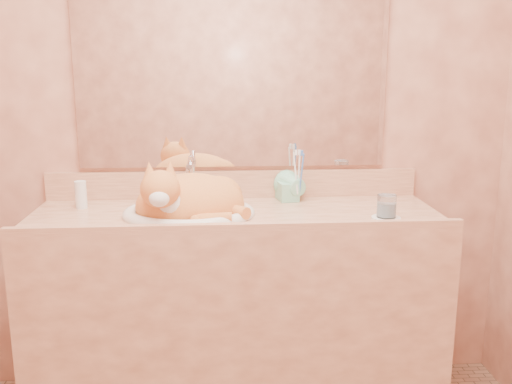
{
  "coord_description": "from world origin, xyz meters",
  "views": [
    {
      "loc": [
        -0.07,
        -1.44,
        1.42
      ],
      "look_at": [
        0.08,
        0.7,
        0.94
      ],
      "focal_mm": 40.0,
      "sensor_mm": 36.0,
      "label": 1
    }
  ],
  "objects": [
    {
      "name": "toothbrushes",
      "position": [
        0.27,
        0.88,
        0.98
      ],
      "size": [
        0.04,
        0.04,
        0.23
      ],
      "primitive_type": null,
      "color": "white",
      "rests_on": "toothbrush_cup"
    },
    {
      "name": "wall_front",
      "position": [
        0.0,
        -1.0,
        1.25
      ],
      "size": [
        2.4,
        0.02,
        2.5
      ],
      "primitive_type": "cube",
      "color": "#9A5946",
      "rests_on": "ground"
    },
    {
      "name": "toothbrush_cup",
      "position": [
        0.27,
        0.88,
        0.91
      ],
      "size": [
        0.16,
        0.16,
        0.11
      ],
      "primitive_type": "imported",
      "rotation": [
        0.0,
        0.0,
        0.37
      ],
      "color": "#7FCBA7",
      "rests_on": "vanity_counter"
    },
    {
      "name": "mirror",
      "position": [
        0.0,
        0.99,
        1.39
      ],
      "size": [
        1.3,
        0.02,
        0.8
      ],
      "primitive_type": "cube",
      "color": "white",
      "rests_on": "wall_back"
    },
    {
      "name": "lotion_bottle",
      "position": [
        -0.62,
        0.85,
        0.91
      ],
      "size": [
        0.05,
        0.05,
        0.11
      ],
      "primitive_type": "cylinder",
      "color": "white",
      "rests_on": "vanity_counter"
    },
    {
      "name": "faucet",
      "position": [
        -0.18,
        0.9,
        0.94
      ],
      "size": [
        0.07,
        0.14,
        0.19
      ],
      "primitive_type": null,
      "rotation": [
        0.0,
        0.0,
        -0.15
      ],
      "color": "silver",
      "rests_on": "vanity_counter"
    },
    {
      "name": "water_glass",
      "position": [
        0.56,
        0.58,
        0.9
      ],
      "size": [
        0.07,
        0.07,
        0.08
      ],
      "primitive_type": "cylinder",
      "color": "silver",
      "rests_on": "saucer"
    },
    {
      "name": "wall_back",
      "position": [
        0.0,
        1.0,
        1.25
      ],
      "size": [
        2.4,
        0.02,
        2.5
      ],
      "primitive_type": "cube",
      "color": "#9A5946",
      "rests_on": "ground"
    },
    {
      "name": "cat",
      "position": [
        -0.19,
        0.69,
        0.92
      ],
      "size": [
        0.48,
        0.41,
        0.23
      ],
      "primitive_type": null,
      "rotation": [
        0.0,
        0.0,
        0.16
      ],
      "color": "#CC6B2F",
      "rests_on": "sink_basin"
    },
    {
      "name": "sink_basin",
      "position": [
        -0.18,
        0.7,
        0.93
      ],
      "size": [
        0.52,
        0.45,
        0.16
      ],
      "primitive_type": null,
      "rotation": [
        0.0,
        0.0,
        -0.06
      ],
      "color": "white",
      "rests_on": "vanity_counter"
    },
    {
      "name": "saucer",
      "position": [
        0.56,
        0.58,
        0.85
      ],
      "size": [
        0.11,
        0.11,
        0.01
      ],
      "primitive_type": "cylinder",
      "color": "white",
      "rests_on": "vanity_counter"
    },
    {
      "name": "vanity_counter",
      "position": [
        0.0,
        0.72,
        0.42
      ],
      "size": [
        1.6,
        0.55,
        0.85
      ],
      "primitive_type": null,
      "color": "#9E6246",
      "rests_on": "floor"
    },
    {
      "name": "soap_dispenser",
      "position": [
        0.24,
        0.87,
        0.94
      ],
      "size": [
        0.09,
        0.09,
        0.18
      ],
      "primitive_type": "imported",
      "rotation": [
        0.0,
        0.0,
        0.16
      ],
      "color": "#7FCBA7",
      "rests_on": "vanity_counter"
    }
  ]
}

